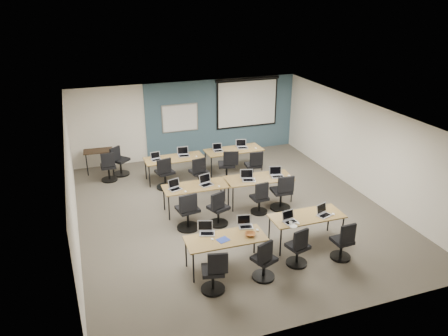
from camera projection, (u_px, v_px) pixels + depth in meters
name	position (u px, v px, depth m)	size (l,w,h in m)	color
floor	(232.00, 211.00, 11.89)	(8.00, 9.00, 0.02)	#6B6354
ceiling	(233.00, 115.00, 10.86)	(8.00, 9.00, 0.02)	white
wall_back	(188.00, 120.00, 15.30)	(8.00, 0.04, 2.70)	beige
wall_front	(324.00, 259.00, 7.45)	(8.00, 0.04, 2.70)	beige
wall_left	(72.00, 187.00, 10.15)	(0.04, 9.00, 2.70)	beige
wall_right	(362.00, 148.00, 12.60)	(0.04, 9.00, 2.70)	beige
blue_accent_panel	(222.00, 117.00, 15.65)	(5.50, 0.04, 2.70)	#3D5977
whiteboard	(180.00, 118.00, 15.10)	(1.28, 0.03, 0.98)	#B1B3B3
projector_screen	(247.00, 100.00, 15.68)	(2.40, 0.10, 1.82)	black
training_table_front_left	(226.00, 240.00, 9.26)	(1.72, 0.72, 0.73)	#9D7846
training_table_front_right	(307.00, 217.00, 10.16)	(1.73, 0.72, 0.73)	brown
training_table_mid_left	(196.00, 187.00, 11.68)	(1.75, 0.73, 0.73)	olive
training_table_mid_right	(259.00, 179.00, 12.17)	(1.89, 0.79, 0.73)	olive
training_table_back_left	(174.00, 159.00, 13.58)	(1.84, 0.77, 0.73)	#A87436
training_table_back_right	(234.00, 151.00, 14.28)	(1.88, 0.78, 0.73)	brown
laptop_0	(206.00, 230.00, 9.40)	(0.33, 0.28, 0.25)	beige
mouse_0	(212.00, 239.00, 9.17)	(0.06, 0.09, 0.03)	white
task_chair_0	(214.00, 275.00, 8.59)	(0.49, 0.49, 0.97)	black
laptop_1	(245.00, 224.00, 9.67)	(0.31, 0.26, 0.24)	#A7A7B2
mouse_1	(258.00, 230.00, 9.52)	(0.06, 0.10, 0.04)	white
task_chair_1	(264.00, 263.00, 8.97)	(0.50, 0.48, 0.96)	black
laptop_2	(289.00, 219.00, 9.87)	(0.31, 0.26, 0.23)	silver
mouse_2	(298.00, 223.00, 9.78)	(0.07, 0.11, 0.04)	white
task_chair_2	(298.00, 250.00, 9.42)	(0.47, 0.47, 0.96)	black
laptop_3	(323.00, 212.00, 10.15)	(0.32, 0.27, 0.24)	#ADADAD
mouse_3	(333.00, 214.00, 10.18)	(0.06, 0.10, 0.04)	white
task_chair_3	(343.00, 244.00, 9.64)	(0.46, 0.46, 0.95)	black
laptop_4	(175.00, 187.00, 11.46)	(0.32, 0.28, 0.25)	silver
mouse_4	(186.00, 191.00, 11.31)	(0.06, 0.09, 0.03)	white
task_chair_4	(188.00, 214.00, 10.83)	(0.57, 0.57, 1.04)	black
laptop_5	(206.00, 182.00, 11.72)	(0.35, 0.30, 0.26)	#ADADAD
mouse_5	(219.00, 186.00, 11.61)	(0.06, 0.09, 0.03)	white
task_chair_5	(218.00, 211.00, 11.02)	(0.53, 0.50, 0.98)	black
laptop_6	(248.00, 178.00, 12.00)	(0.36, 0.31, 0.27)	silver
mouse_6	(253.00, 180.00, 11.97)	(0.06, 0.09, 0.03)	white
task_chair_6	(260.00, 200.00, 11.62)	(0.46, 0.46, 0.95)	black
laptop_7	(277.00, 174.00, 12.23)	(0.35, 0.29, 0.26)	#ADAEB4
mouse_7	(289.00, 176.00, 12.26)	(0.06, 0.10, 0.04)	white
task_chair_7	(282.00, 195.00, 11.83)	(0.56, 0.56, 1.04)	black
laptop_8	(156.00, 158.00, 13.40)	(0.30, 0.25, 0.23)	silver
mouse_8	(168.00, 158.00, 13.50)	(0.06, 0.10, 0.04)	white
task_chair_8	(165.00, 176.00, 13.06)	(0.54, 0.54, 1.02)	black
laptop_9	(184.00, 154.00, 13.74)	(0.35, 0.30, 0.27)	#B5B5BD
mouse_9	(196.00, 156.00, 13.67)	(0.06, 0.09, 0.03)	white
task_chair_9	(199.00, 175.00, 13.11)	(0.53, 0.53, 1.01)	black
laptop_10	(218.00, 149.00, 14.14)	(0.30, 0.26, 0.23)	#B6B6C0
mouse_10	(229.00, 152.00, 14.06)	(0.06, 0.10, 0.03)	white
task_chair_10	(228.00, 168.00, 13.56)	(0.58, 0.57, 1.05)	black
laptop_11	(242.00, 146.00, 14.41)	(0.35, 0.29, 0.26)	silver
mouse_11	(256.00, 148.00, 14.36)	(0.06, 0.09, 0.03)	white
task_chair_11	(254.00, 168.00, 13.64)	(0.51, 0.51, 0.99)	black
blue_mousepad	(223.00, 240.00, 9.16)	(0.25, 0.21, 0.01)	#283DA4
snack_bowl	(250.00, 234.00, 9.32)	(0.24, 0.24, 0.06)	brown
snack_plate	(293.00, 226.00, 9.68)	(0.18, 0.18, 0.01)	white
coffee_cup	(291.00, 223.00, 9.73)	(0.06, 0.06, 0.06)	silver
utility_table	(98.00, 153.00, 14.18)	(0.92, 0.51, 0.75)	black
spare_chair_a	(119.00, 163.00, 14.00)	(0.63, 0.53, 1.01)	black
spare_chair_b	(109.00, 169.00, 13.58)	(0.50, 0.50, 0.98)	black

